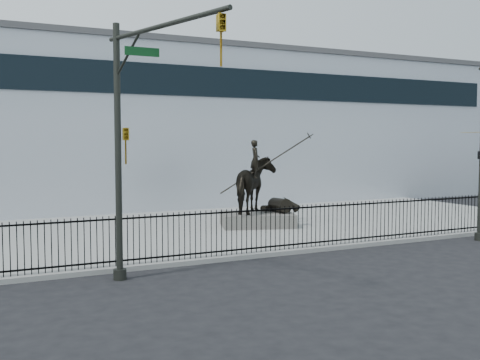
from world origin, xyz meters
name	(u,v)px	position (x,y,z in m)	size (l,w,h in m)	color
ground	(333,258)	(0.00, 0.00, 0.00)	(120.00, 120.00, 0.00)	black
plaza	(240,226)	(0.00, 7.00, 0.07)	(30.00, 12.00, 0.15)	gray
building	(151,131)	(0.00, 20.00, 4.50)	(44.00, 14.00, 9.00)	silver
picket_fence	(312,226)	(0.00, 1.25, 0.90)	(22.10, 0.10, 1.50)	black
statue_plinth	(257,219)	(0.53, 6.34, 0.44)	(3.06, 2.10, 0.57)	#595651
equestrian_statue	(259,185)	(0.59, 6.33, 1.92)	(3.74, 2.94, 3.32)	black
traffic_signal_left	(135,134)	(-6.75, -0.62, 4.03)	(1.52, 4.84, 7.00)	black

